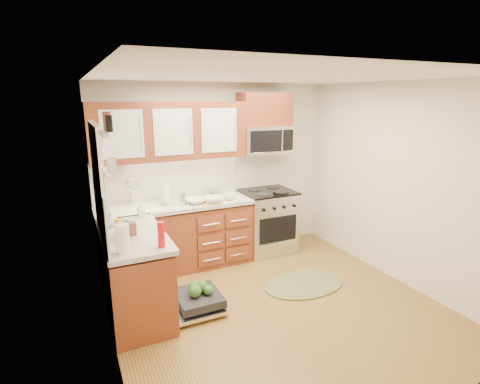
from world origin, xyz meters
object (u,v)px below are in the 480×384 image
range (267,221)px  cutting_board (212,203)px  bowl_b (213,200)px  sink (137,218)px  stock_pot (213,193)px  cup (229,196)px  microwave (265,140)px  upper_cabinets (170,131)px  dishwasher (195,302)px  bowl_a (196,201)px  rug (304,284)px  paper_towel_roll (122,238)px  skillet (281,193)px

range → cutting_board: range is taller
bowl_b → range: bearing=10.9°
sink → stock_pot: bearing=7.4°
bowl_b → cup: bearing=9.7°
microwave → sink: 2.13m
sink → range: bearing=0.3°
range → cup: (-0.69, -0.14, 0.50)m
upper_cabinets → cup: (0.72, -0.28, -0.90)m
dishwasher → bowl_a: (0.39, 1.03, 0.86)m
bowl_a → cup: (0.46, -0.04, 0.02)m
bowl_a → bowl_b: size_ratio=0.98×
microwave → dishwasher: size_ratio=1.09×
rug → cutting_board: (-0.87, 0.95, 0.92)m
rug → bowl_a: size_ratio=4.03×
upper_cabinets → bowl_b: 1.07m
cup → sink: bearing=174.1°
bowl_b → cup: cup is taller
paper_towel_roll → bowl_a: size_ratio=1.02×
sink → dishwasher: size_ratio=0.89×
microwave → dishwasher: (-1.54, -1.25, -1.60)m
range → bowl_b: (-0.94, -0.18, 0.49)m
range → rug: range is taller
microwave → skillet: (0.07, -0.37, -0.73)m
stock_pot → cutting_board: 0.38m
bowl_a → bowl_b: bowl_b is taller
dishwasher → skillet: (1.61, 0.88, 0.87)m
cup → bowl_a: bearing=175.7°
skillet → cup: cup is taller
skillet → paper_towel_roll: 2.61m
dishwasher → rug: 1.44m
cutting_board → paper_towel_roll: (-1.31, -1.16, 0.13)m
upper_cabinets → rug: upper_cabinets is taller
microwave → cup: (-0.69, -0.26, -0.72)m
upper_cabinets → rug: (1.30, -1.31, -1.86)m
stock_pot → cutting_board: stock_pot is taller
rug → cutting_board: cutting_board is taller
upper_cabinets → range: 1.99m
stock_pot → skillet: bearing=-23.2°
bowl_a → skillet: bearing=-6.9°
skillet → stock_pot: (-0.90, 0.38, 0.01)m
microwave → stock_pot: 1.09m
rug → stock_pot: size_ratio=5.50×
bowl_a → stock_pot: bearing=35.8°
skillet → bowl_b: 1.01m
cutting_board → cup: bearing=14.5°
upper_cabinets → range: size_ratio=2.16×
stock_pot → cup: stock_pot is taller
cutting_board → bowl_b: bowl_b is taller
sink → skillet: 2.03m
dishwasher → paper_towel_roll: bearing=-162.1°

